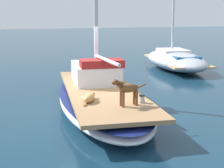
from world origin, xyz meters
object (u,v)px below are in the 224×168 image
Objects in this scene: dog_brown at (127,89)px; sailboat_main at (102,99)px; deck_winch at (142,99)px; moored_boat_starboard_side at (176,59)px; coiled_rope at (88,97)px; dog_tan at (89,98)px.

sailboat_main is at bearing 91.13° from dog_brown.
moored_boat_starboard_side is (5.55, 8.21, -0.24)m from deck_winch.
sailboat_main is 7.96× the size of dog_brown.
coiled_rope is (-0.71, 1.12, -0.40)m from dog_brown.
dog_tan is 0.14× the size of moored_boat_starboard_side.
dog_tan is 1.09m from dog_brown.
moored_boat_starboard_side is (6.05, 6.32, 0.18)m from sailboat_main.
coiled_rope is (-1.18, 0.97, -0.08)m from deck_winch.
moored_boat_starboard_side is at bearing 48.47° from dog_tan.
sailboat_main is 35.60× the size of deck_winch.
deck_winch is at bearing 18.45° from dog_brown.
dog_brown reaches higher than sailboat_main.
coiled_rope is at bearing 140.52° from deck_winch.
dog_brown is 1.39m from coiled_rope.
coiled_rope is at bearing 81.46° from dog_tan.
dog_brown is 4.47× the size of deck_winch.
moored_boat_starboard_side reaches higher than dog_tan.
dog_tan reaches higher than deck_winch.
moored_boat_starboard_side reaches higher than deck_winch.
moored_boat_starboard_side is at bearing 46.25° from sailboat_main.
dog_tan is 1.36m from deck_winch.
dog_brown reaches higher than dog_tan.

